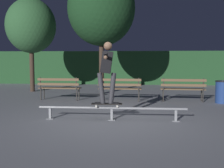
# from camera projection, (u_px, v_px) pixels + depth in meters

# --- Properties ---
(ground_plane) EXTENTS (90.00, 90.00, 0.00)m
(ground_plane) POSITION_uv_depth(u_px,v_px,m) (111.00, 121.00, 6.83)
(ground_plane) COLOR slate
(hedge_backdrop) EXTENTS (24.00, 1.20, 2.09)m
(hedge_backdrop) POSITION_uv_depth(u_px,v_px,m) (127.00, 68.00, 17.58)
(hedge_backdrop) COLOR #234C28
(hedge_backdrop) RESTS_ON ground
(grind_rail) EXTENTS (3.78, 0.18, 0.33)m
(grind_rail) POSITION_uv_depth(u_px,v_px,m) (112.00, 110.00, 6.95)
(grind_rail) COLOR gray
(grind_rail) RESTS_ON ground
(skateboard) EXTENTS (0.79, 0.25, 0.09)m
(skateboard) POSITION_uv_depth(u_px,v_px,m) (107.00, 104.00, 6.95)
(skateboard) COLOR black
(skateboard) RESTS_ON grind_rail
(skateboarder) EXTENTS (0.63, 1.41, 1.56)m
(skateboarder) POSITION_uv_depth(u_px,v_px,m) (107.00, 67.00, 6.87)
(skateboarder) COLOR black
(skateboarder) RESTS_ON skateboard
(park_bench_leftmost) EXTENTS (1.62, 0.49, 0.88)m
(park_bench_leftmost) POSITION_uv_depth(u_px,v_px,m) (59.00, 86.00, 10.37)
(park_bench_leftmost) COLOR #282623
(park_bench_leftmost) RESTS_ON ground
(park_bench_left_center) EXTENTS (1.62, 0.49, 0.88)m
(park_bench_left_center) POSITION_uv_depth(u_px,v_px,m) (120.00, 87.00, 10.17)
(park_bench_left_center) COLOR #282623
(park_bench_left_center) RESTS_ON ground
(park_bench_right_center) EXTENTS (1.62, 0.49, 0.88)m
(park_bench_right_center) POSITION_uv_depth(u_px,v_px,m) (183.00, 87.00, 9.97)
(park_bench_right_center) COLOR #282623
(park_bench_right_center) RESTS_ON ground
(tree_far_left) EXTENTS (2.37, 2.37, 4.47)m
(tree_far_left) POSITION_uv_depth(u_px,v_px,m) (31.00, 26.00, 13.07)
(tree_far_left) COLOR #3D2D23
(tree_far_left) RESTS_ON ground
(tree_behind_benches) EXTENTS (2.99, 2.99, 5.45)m
(tree_behind_benches) POSITION_uv_depth(u_px,v_px,m) (101.00, 9.00, 12.09)
(tree_behind_benches) COLOR #3D2D23
(tree_behind_benches) RESTS_ON ground
(trash_can) EXTENTS (0.52, 0.52, 0.80)m
(trash_can) POSITION_uv_depth(u_px,v_px,m) (222.00, 92.00, 9.66)
(trash_can) COLOR navy
(trash_can) RESTS_ON ground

